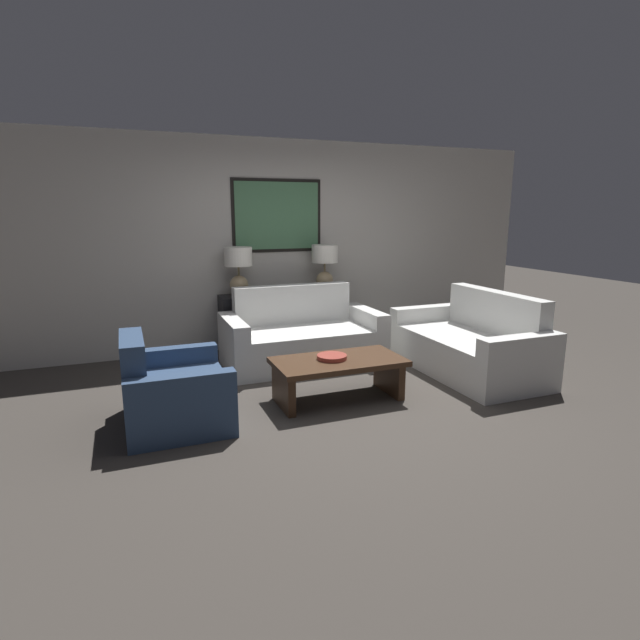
% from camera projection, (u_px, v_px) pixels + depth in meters
% --- Properties ---
extents(ground_plane, '(20.00, 20.00, 0.00)m').
position_uv_depth(ground_plane, '(353.00, 405.00, 4.61)').
color(ground_plane, '#3D3833').
extents(back_wall, '(7.50, 0.12, 2.65)m').
position_uv_depth(back_wall, '(277.00, 245.00, 6.50)').
color(back_wall, beige).
rests_on(back_wall, ground_plane).
extents(console_table, '(1.62, 0.38, 0.73)m').
position_uv_depth(console_table, '(284.00, 321.00, 6.46)').
color(console_table, black).
rests_on(console_table, ground_plane).
extents(table_lamp_left, '(0.34, 0.34, 0.60)m').
position_uv_depth(table_lamp_left, '(239.00, 266.00, 6.10)').
color(table_lamp_left, tan).
rests_on(table_lamp_left, console_table).
extents(table_lamp_right, '(0.34, 0.34, 0.60)m').
position_uv_depth(table_lamp_right, '(325.00, 263.00, 6.51)').
color(table_lamp_right, tan).
rests_on(table_lamp_right, console_table).
extents(couch_by_back_wall, '(1.80, 0.93, 0.89)m').
position_uv_depth(couch_by_back_wall, '(301.00, 339.00, 5.85)').
color(couch_by_back_wall, silver).
rests_on(couch_by_back_wall, ground_plane).
extents(couch_by_side, '(0.93, 1.80, 0.89)m').
position_uv_depth(couch_by_side, '(470.00, 346.00, 5.53)').
color(couch_by_side, silver).
rests_on(couch_by_side, ground_plane).
extents(coffee_table, '(1.22, 0.64, 0.40)m').
position_uv_depth(coffee_table, '(338.00, 370.00, 4.69)').
color(coffee_table, '#3D2616').
rests_on(coffee_table, ground_plane).
extents(decorative_bowl, '(0.28, 0.28, 0.04)m').
position_uv_depth(decorative_bowl, '(332.00, 357.00, 4.66)').
color(decorative_bowl, '#93382D').
rests_on(decorative_bowl, coffee_table).
extents(armchair_near_back_wall, '(0.83, 0.98, 0.78)m').
position_uv_depth(armchair_near_back_wall, '(172.00, 393.00, 4.17)').
color(armchair_near_back_wall, navy).
rests_on(armchair_near_back_wall, ground_plane).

